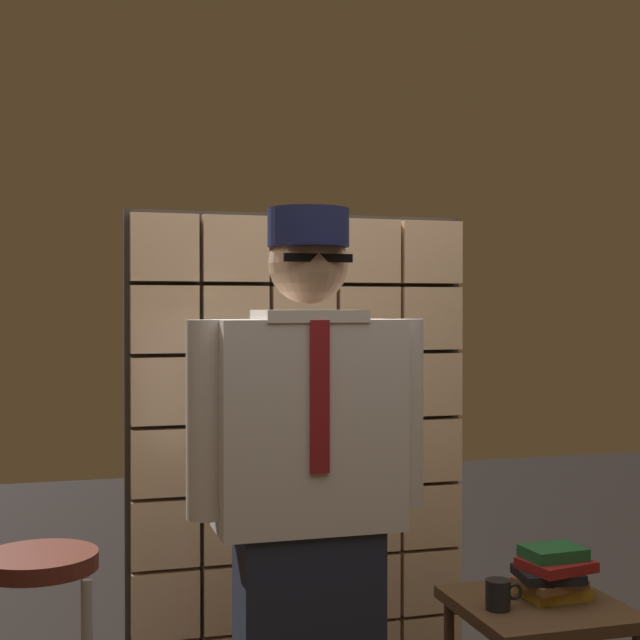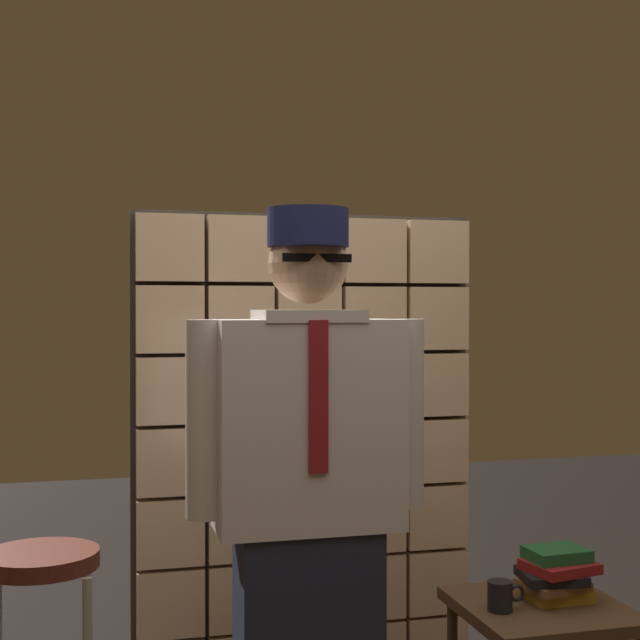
# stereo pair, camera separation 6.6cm
# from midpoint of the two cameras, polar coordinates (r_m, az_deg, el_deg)

# --- Properties ---
(glass_block_wall) EXTENTS (1.38, 0.10, 1.92)m
(glass_block_wall) POSITION_cam_midpoint_polar(r_m,az_deg,el_deg) (3.63, -1.67, -8.50)
(glass_block_wall) COLOR #E0B78C
(glass_block_wall) RESTS_ON ground
(standing_person) EXTENTS (0.72, 0.30, 1.82)m
(standing_person) POSITION_cam_midpoint_polar(r_m,az_deg,el_deg) (2.73, -1.44, -11.50)
(standing_person) COLOR #1E2333
(standing_person) RESTS_ON ground
(bar_stool) EXTENTS (0.34, 0.34, 0.81)m
(bar_stool) POSITION_cam_midpoint_polar(r_m,az_deg,el_deg) (2.91, -17.92, -17.79)
(bar_stool) COLOR #592319
(bar_stool) RESTS_ON ground
(side_table) EXTENTS (0.52, 0.52, 0.56)m
(side_table) POSITION_cam_midpoint_polar(r_m,az_deg,el_deg) (3.20, 13.02, -18.23)
(side_table) COLOR #513823
(side_table) RESTS_ON ground
(book_stack) EXTENTS (0.26, 0.22, 0.17)m
(book_stack) POSITION_cam_midpoint_polar(r_m,az_deg,el_deg) (3.19, 13.84, -15.23)
(book_stack) COLOR olive
(book_stack) RESTS_ON side_table
(coffee_mug) EXTENTS (0.13, 0.08, 0.09)m
(coffee_mug) POSITION_cam_midpoint_polar(r_m,az_deg,el_deg) (3.06, 10.58, -16.64)
(coffee_mug) COLOR black
(coffee_mug) RESTS_ON side_table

